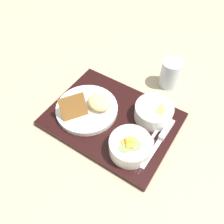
{
  "coord_description": "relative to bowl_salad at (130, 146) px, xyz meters",
  "views": [
    {
      "loc": [
        -0.23,
        0.39,
        0.63
      ],
      "look_at": [
        0.0,
        0.0,
        0.05
      ],
      "focal_mm": 38.0,
      "sensor_mm": 36.0,
      "label": 1
    }
  ],
  "objects": [
    {
      "name": "glass_water",
      "position": [
        0.01,
        -0.33,
        0.0
      ],
      "size": [
        0.07,
        0.07,
        0.1
      ],
      "color": "silver",
      "rests_on": "ground_plane"
    },
    {
      "name": "bowl_soup",
      "position": [
        -0.01,
        -0.15,
        0.0
      ],
      "size": [
        0.12,
        0.12,
        0.05
      ],
      "color": "white",
      "rests_on": "serving_tray"
    },
    {
      "name": "serving_tray",
      "position": [
        0.1,
        -0.08,
        -0.04
      ],
      "size": [
        0.41,
        0.32,
        0.02
      ],
      "color": "black",
      "rests_on": "ground_plane"
    },
    {
      "name": "bowl_salad",
      "position": [
        0.0,
        0.0,
        0.0
      ],
      "size": [
        0.12,
        0.12,
        0.06
      ],
      "color": "white",
      "rests_on": "serving_tray"
    },
    {
      "name": "knife",
      "position": [
        -0.06,
        -0.1,
        -0.02
      ],
      "size": [
        0.03,
        0.19,
        0.02
      ],
      "rotation": [
        0.0,
        0.0,
        1.5
      ],
      "color": "silver",
      "rests_on": "serving_tray"
    },
    {
      "name": "spoon",
      "position": [
        -0.04,
        -0.07,
        -0.02
      ],
      "size": [
        0.03,
        0.13,
        0.01
      ],
      "rotation": [
        0.0,
        0.0,
        1.49
      ],
      "color": "silver",
      "rests_on": "serving_tray"
    },
    {
      "name": "ground_plane",
      "position": [
        0.1,
        -0.08,
        -0.04
      ],
      "size": [
        4.0,
        4.0,
        0.0
      ],
      "primitive_type": "plane",
      "color": "tan"
    },
    {
      "name": "plate_main",
      "position": [
        0.19,
        -0.06,
        -0.01
      ],
      "size": [
        0.2,
        0.2,
        0.08
      ],
      "color": "white",
      "rests_on": "serving_tray"
    }
  ]
}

